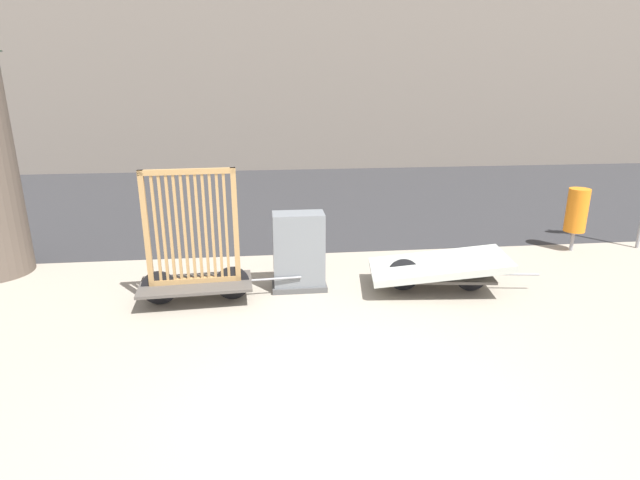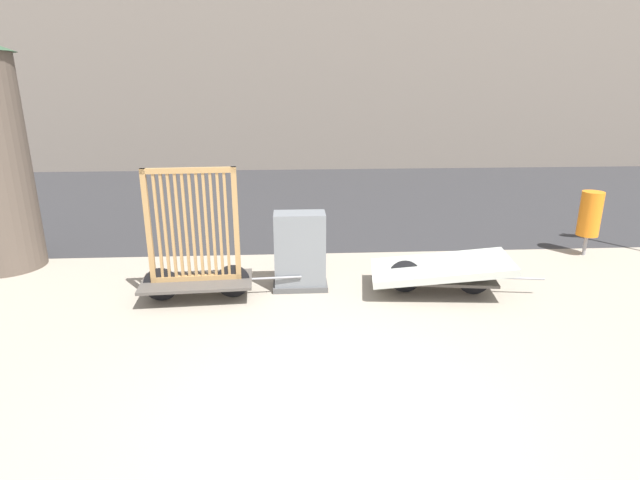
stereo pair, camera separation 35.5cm
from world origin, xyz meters
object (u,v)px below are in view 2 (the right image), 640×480
Objects in this scene: bike_cart_with_mattress at (440,269)px; utility_cabinet at (300,254)px; trash_bin at (590,214)px; bike_cart_with_bedframe at (195,255)px.

utility_cabinet is (-1.98, 0.31, 0.17)m from bike_cart_with_mattress.
trash_bin is at bearing 34.10° from bike_cart_with_mattress.
utility_cabinet is 5.15m from trash_bin.
utility_cabinet is at bearing 179.14° from bike_cart_with_mattress.
bike_cart_with_mattress is at bearing -3.54° from bike_cart_with_bedframe.
bike_cart_with_bedframe is at bearing -167.00° from trash_bin.
trash_bin reaches higher than bike_cart_with_mattress.
bike_cart_with_mattress is 2.18× the size of trash_bin.
trash_bin is (3.02, 1.49, 0.38)m from bike_cart_with_mattress.
bike_cart_with_bedframe is 1.95× the size of utility_cabinet.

